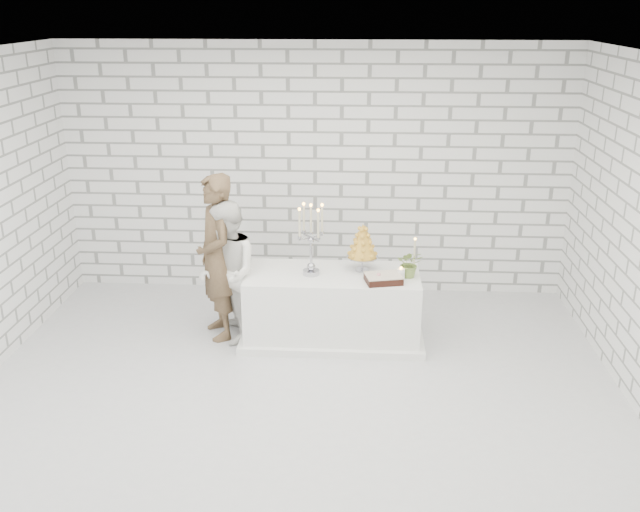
{
  "coord_description": "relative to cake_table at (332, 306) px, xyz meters",
  "views": [
    {
      "loc": [
        0.53,
        -5.56,
        3.41
      ],
      "look_at": [
        0.16,
        0.81,
        1.05
      ],
      "focal_mm": 38.92,
      "sensor_mm": 36.0,
      "label": 1
    }
  ],
  "objects": [
    {
      "name": "bride",
      "position": [
        -1.09,
        -0.06,
        0.38
      ],
      "size": [
        0.79,
        0.89,
        1.51
      ],
      "primitive_type": "imported",
      "rotation": [
        0.0,
        0.0,
        -1.21
      ],
      "color": "white",
      "rests_on": "ground"
    },
    {
      "name": "ground",
      "position": [
        -0.27,
        -1.11,
        -0.38
      ],
      "size": [
        6.0,
        5.0,
        0.01
      ],
      "primitive_type": "cube",
      "color": "silver",
      "rests_on": "ground"
    },
    {
      "name": "wall_front",
      "position": [
        -0.27,
        -3.61,
        1.12
      ],
      "size": [
        6.0,
        0.01,
        3.0
      ],
      "primitive_type": "cube",
      "color": "white",
      "rests_on": "ground"
    },
    {
      "name": "wall_back",
      "position": [
        -0.27,
        1.39,
        1.12
      ],
      "size": [
        6.0,
        0.01,
        3.0
      ],
      "primitive_type": "cube",
      "color": "white",
      "rests_on": "ground"
    },
    {
      "name": "flowers",
      "position": [
        0.79,
        -0.05,
        0.52
      ],
      "size": [
        0.27,
        0.24,
        0.29
      ],
      "primitive_type": "imported",
      "rotation": [
        0.0,
        0.0,
        -0.06
      ],
      "color": "#57833A",
      "rests_on": "cake_table"
    },
    {
      "name": "extra_taper",
      "position": [
        0.85,
        0.19,
        0.54
      ],
      "size": [
        0.06,
        0.06,
        0.32
      ],
      "primitive_type": "cylinder",
      "rotation": [
        0.0,
        0.0,
        0.03
      ],
      "color": "beige",
      "rests_on": "cake_table"
    },
    {
      "name": "croquembouche",
      "position": [
        0.3,
        0.1,
        0.63
      ],
      "size": [
        0.34,
        0.34,
        0.51
      ],
      "primitive_type": null,
      "rotation": [
        0.0,
        0.0,
        -0.04
      ],
      "color": "#B07A1E",
      "rests_on": "cake_table"
    },
    {
      "name": "pillar_candle",
      "position": [
        0.69,
        -0.14,
        0.44
      ],
      "size": [
        0.1,
        0.1,
        0.12
      ],
      "primitive_type": "cylinder",
      "rotation": [
        0.0,
        0.0,
        -0.26
      ],
      "color": "white",
      "rests_on": "cake_table"
    },
    {
      "name": "groom",
      "position": [
        -1.21,
        0.03,
        0.51
      ],
      "size": [
        0.67,
        0.77,
        1.78
      ],
      "primitive_type": "imported",
      "rotation": [
        0.0,
        0.0,
        -1.12
      ],
      "color": "brown",
      "rests_on": "ground"
    },
    {
      "name": "ceiling",
      "position": [
        -0.27,
        -1.11,
        2.62
      ],
      "size": [
        6.0,
        5.0,
        0.01
      ],
      "primitive_type": "cube",
      "color": "white",
      "rests_on": "ground"
    },
    {
      "name": "candelabra",
      "position": [
        -0.22,
        -0.04,
        0.75
      ],
      "size": [
        0.35,
        0.35,
        0.76
      ],
      "primitive_type": null,
      "rotation": [
        0.0,
        0.0,
        -0.14
      ],
      "color": "#A1A0AB",
      "rests_on": "cake_table"
    },
    {
      "name": "chocolate_cake",
      "position": [
        0.52,
        -0.21,
        0.42
      ],
      "size": [
        0.4,
        0.32,
        0.08
      ],
      "primitive_type": "cube",
      "rotation": [
        0.0,
        0.0,
        0.23
      ],
      "color": "black",
      "rests_on": "cake_table"
    },
    {
      "name": "cake_table",
      "position": [
        0.0,
        0.0,
        0.0
      ],
      "size": [
        1.8,
        0.8,
        0.75
      ],
      "primitive_type": "cube",
      "color": "white",
      "rests_on": "ground"
    }
  ]
}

